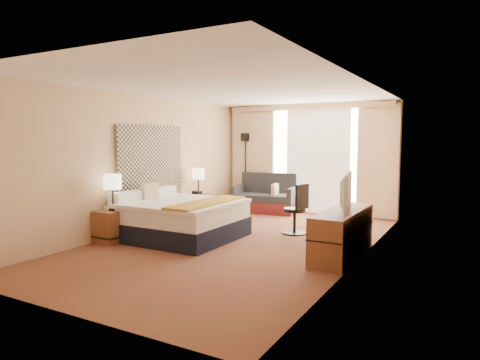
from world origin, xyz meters
The scene contains 21 objects.
floor centered at (0.00, 0.00, 0.00)m, with size 4.20×7.00×0.02m, color maroon.
ceiling centered at (0.00, 0.00, 2.60)m, with size 4.20×7.00×0.02m, color white.
wall_back centered at (0.00, 3.50, 1.30)m, with size 4.20×0.02×2.60m, color #DDB787.
wall_front centered at (0.00, -3.50, 1.30)m, with size 4.20×0.02×2.60m, color #DDB787.
wall_left centered at (-2.10, 0.00, 1.30)m, with size 0.02×7.00×2.60m, color #DDB787.
wall_right centered at (2.10, 0.00, 1.30)m, with size 0.02×7.00×2.60m, color #DDB787.
headboard centered at (-2.06, 0.20, 1.28)m, with size 0.06×1.85×1.50m, color black.
nightstand_left centered at (-1.87, -1.05, 0.28)m, with size 0.45×0.52×0.55m, color brown.
nightstand_right centered at (-1.87, 1.45, 0.28)m, with size 0.45×0.52×0.55m, color brown.
media_dresser centered at (1.83, 0.00, 0.35)m, with size 0.50×1.80×0.70m, color brown.
window centered at (0.25, 3.47, 1.32)m, with size 2.30×0.02×2.30m, color silver.
curtains centered at (0.00, 3.39, 1.41)m, with size 4.12×0.19×2.56m.
bed centered at (-1.06, -0.22, 0.35)m, with size 1.97×1.80×0.96m.
loveseat centered at (-0.92, 3.04, 0.31)m, with size 1.60×1.01×0.94m.
floor_lamp centered at (-1.62, 3.30, 1.36)m, with size 0.24×0.24×1.92m.
desk_chair centered at (0.67, 1.08, 0.42)m, with size 0.46×0.46×0.94m.
lamp_left centered at (-1.82, -1.07, 1.03)m, with size 0.30×0.30×0.62m.
lamp_right centered at (-1.83, 1.49, 0.99)m, with size 0.27×0.27×0.57m.
tissue_box centered at (-1.87, -1.02, 0.61)m, with size 0.13×0.13×0.12m, color #92B6E2.
telephone centered at (-1.84, 1.45, 0.59)m, with size 0.19×0.15×0.07m, color black.
television centered at (1.78, 0.05, 0.98)m, with size 0.96×0.13×0.56m, color black.
Camera 1 is at (3.56, -6.29, 1.75)m, focal length 32.00 mm.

